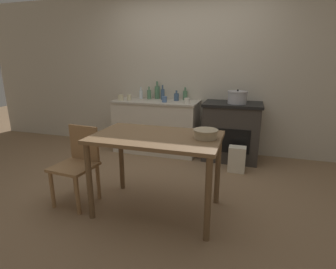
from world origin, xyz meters
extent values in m
plane|color=#896B4C|center=(0.00, 0.00, 0.00)|extent=(14.00, 14.00, 0.00)
cube|color=beige|center=(0.00, 1.58, 1.27)|extent=(8.00, 0.07, 2.55)
cube|color=beige|center=(-0.48, 1.26, 0.42)|extent=(1.36, 0.58, 0.83)
cube|color=#B6AD9C|center=(-0.48, 1.26, 0.85)|extent=(1.39, 0.61, 0.03)
cube|color=#38332D|center=(0.75, 1.26, 0.42)|extent=(0.82, 0.58, 0.84)
cube|color=black|center=(0.75, 1.26, 0.86)|extent=(0.86, 0.62, 0.04)
cube|color=black|center=(0.75, 0.97, 0.37)|extent=(0.57, 0.01, 0.35)
cube|color=brown|center=(0.16, -0.49, 0.78)|extent=(1.22, 0.75, 0.03)
cylinder|color=brown|center=(-0.40, -0.81, 0.38)|extent=(0.06, 0.06, 0.76)
cylinder|color=brown|center=(0.72, -0.81, 0.38)|extent=(0.06, 0.06, 0.76)
cylinder|color=brown|center=(-0.40, -0.16, 0.38)|extent=(0.06, 0.06, 0.76)
cylinder|color=brown|center=(0.72, -0.16, 0.38)|extent=(0.06, 0.06, 0.76)
cube|color=#997047|center=(-0.71, -0.62, 0.42)|extent=(0.43, 0.43, 0.03)
cube|color=#997047|center=(-0.70, -0.44, 0.63)|extent=(0.36, 0.06, 0.38)
cylinder|color=#997047|center=(-0.89, -0.77, 0.20)|extent=(0.04, 0.04, 0.41)
cylinder|color=#997047|center=(-0.56, -0.80, 0.20)|extent=(0.04, 0.04, 0.41)
cylinder|color=#997047|center=(-0.86, -0.44, 0.20)|extent=(0.04, 0.04, 0.41)
cylinder|color=#997047|center=(-0.53, -0.47, 0.20)|extent=(0.04, 0.04, 0.41)
cube|color=beige|center=(0.88, 0.77, 0.18)|extent=(0.23, 0.16, 0.36)
cylinder|color=#A8A8AD|center=(0.81, 1.20, 0.96)|extent=(0.27, 0.27, 0.16)
cylinder|color=#A8A8AD|center=(0.81, 1.20, 1.05)|extent=(0.29, 0.29, 0.02)
sphere|color=black|center=(0.81, 1.20, 1.08)|extent=(0.02, 0.02, 0.02)
cylinder|color=tan|center=(0.62, -0.44, 0.84)|extent=(0.21, 0.21, 0.08)
cylinder|color=tan|center=(0.62, -0.44, 0.87)|extent=(0.23, 0.23, 0.01)
cylinder|color=silver|center=(-0.80, 1.39, 0.93)|extent=(0.06, 0.06, 0.15)
cylinder|color=silver|center=(-0.80, 1.39, 1.04)|extent=(0.02, 0.02, 0.06)
cylinder|color=#517F5B|center=(-0.54, 1.48, 0.97)|extent=(0.08, 0.08, 0.21)
cylinder|color=#517F5B|center=(-0.54, 1.48, 1.11)|extent=(0.03, 0.03, 0.08)
cylinder|color=#3D5675|center=(-0.41, 1.39, 0.95)|extent=(0.06, 0.06, 0.17)
cylinder|color=#3D5675|center=(-0.41, 1.39, 1.07)|extent=(0.02, 0.02, 0.07)
cylinder|color=#517F5B|center=(-0.66, 1.41, 0.94)|extent=(0.07, 0.07, 0.15)
cylinder|color=#517F5B|center=(-0.66, 1.41, 1.04)|extent=(0.03, 0.03, 0.06)
cylinder|color=#3D5675|center=(-0.16, 1.36, 0.92)|extent=(0.08, 0.08, 0.12)
cylinder|color=#3D5675|center=(-0.16, 1.36, 1.00)|extent=(0.03, 0.03, 0.05)
cylinder|color=#517F5B|center=(-0.05, 1.48, 0.94)|extent=(0.07, 0.07, 0.15)
cylinder|color=#517F5B|center=(-0.05, 1.48, 1.04)|extent=(0.03, 0.03, 0.06)
cylinder|color=silver|center=(0.08, 1.10, 0.90)|extent=(0.08, 0.08, 0.08)
cylinder|color=beige|center=(-0.92, 1.17, 0.91)|extent=(0.07, 0.07, 0.09)
cylinder|color=#4C6B99|center=(-0.29, 1.13, 0.91)|extent=(0.08, 0.08, 0.09)
cylinder|color=beige|center=(-1.04, 1.11, 0.91)|extent=(0.09, 0.09, 0.09)
camera|label=1|loc=(0.98, -2.75, 1.48)|focal=28.00mm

